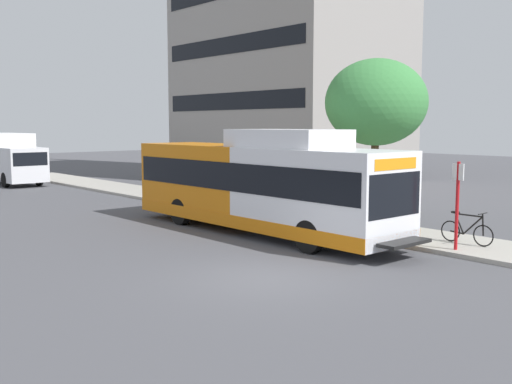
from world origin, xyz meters
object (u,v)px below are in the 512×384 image
(transit_bus, at_px, (260,185))
(box_truck_background, at_px, (9,157))
(bus_stop_sign_pole, at_px, (457,199))
(bicycle_parked, at_px, (467,230))
(street_tree_near_stop, at_px, (376,103))

(transit_bus, bearing_deg, box_truck_background, 91.24)
(bus_stop_sign_pole, relative_size, bicycle_parked, 1.48)
(bicycle_parked, relative_size, box_truck_background, 0.25)
(bus_stop_sign_pole, distance_m, box_truck_background, 30.38)
(transit_bus, xyz_separation_m, bus_stop_sign_pole, (2.01, -6.46, -0.05))
(street_tree_near_stop, bearing_deg, bicycle_parked, -102.26)
(bicycle_parked, distance_m, street_tree_near_stop, 5.97)
(bicycle_parked, bearing_deg, street_tree_near_stop, 77.74)
(bus_stop_sign_pole, xyz_separation_m, street_tree_near_stop, (1.96, 4.54, 2.95))
(transit_bus, height_order, street_tree_near_stop, street_tree_near_stop)
(bicycle_parked, distance_m, box_truck_background, 30.27)
(transit_bus, distance_m, box_truck_background, 23.82)
(bus_stop_sign_pole, distance_m, bicycle_parked, 1.52)
(box_truck_background, bearing_deg, transit_bus, -88.76)
(bus_stop_sign_pole, height_order, bicycle_parked, bus_stop_sign_pole)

